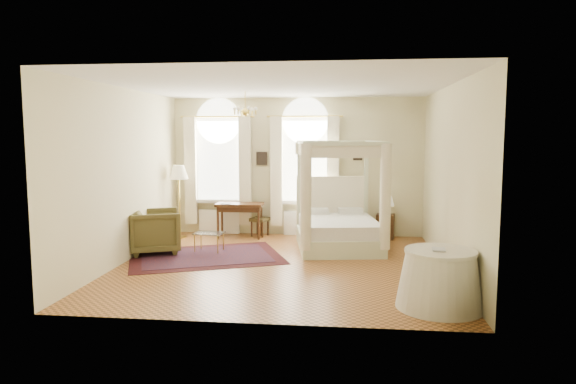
% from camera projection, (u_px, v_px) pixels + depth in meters
% --- Properties ---
extents(ground, '(6.00, 6.00, 0.00)m').
position_uv_depth(ground, '(282.00, 265.00, 9.56)').
color(ground, '#A96631').
rests_on(ground, ground).
extents(room_walls, '(6.00, 6.00, 6.00)m').
position_uv_depth(room_walls, '(282.00, 159.00, 9.34)').
color(room_walls, beige).
rests_on(room_walls, ground).
extents(window_left, '(1.62, 0.27, 3.29)m').
position_uv_depth(window_left, '(219.00, 173.00, 12.44)').
color(window_left, silver).
rests_on(window_left, room_walls).
extents(window_right, '(1.62, 0.27, 3.29)m').
position_uv_depth(window_right, '(305.00, 174.00, 12.21)').
color(window_right, silver).
rests_on(window_right, room_walls).
extents(chandelier, '(0.51, 0.45, 0.50)m').
position_uv_depth(chandelier, '(245.00, 111.00, 10.52)').
color(chandelier, gold).
rests_on(chandelier, room_walls).
extents(wall_pictures, '(2.54, 0.03, 0.39)m').
position_uv_depth(wall_pictures, '(300.00, 157.00, 12.28)').
color(wall_pictures, black).
rests_on(wall_pictures, room_walls).
extents(canopy_bed, '(2.03, 2.35, 2.29)m').
position_uv_depth(canopy_bed, '(338.00, 224.00, 10.91)').
color(canopy_bed, beige).
rests_on(canopy_bed, ground).
extents(nightstand, '(0.46, 0.43, 0.58)m').
position_uv_depth(nightstand, '(385.00, 226.00, 11.97)').
color(nightstand, '#3E2110').
rests_on(nightstand, ground).
extents(nightstand_lamp, '(0.29, 0.29, 0.42)m').
position_uv_depth(nightstand_lamp, '(388.00, 202.00, 11.94)').
color(nightstand_lamp, gold).
rests_on(nightstand_lamp, nightstand).
extents(writing_desk, '(1.10, 0.59, 0.82)m').
position_uv_depth(writing_desk, '(240.00, 208.00, 12.08)').
color(writing_desk, '#3E2110').
rests_on(writing_desk, ground).
extents(laptop, '(0.40, 0.34, 0.03)m').
position_uv_depth(laptop, '(227.00, 203.00, 11.96)').
color(laptop, black).
rests_on(laptop, writing_desk).
extents(stool, '(0.49, 0.49, 0.44)m').
position_uv_depth(stool, '(260.00, 221.00, 12.28)').
color(stool, '#40381B').
rests_on(stool, ground).
extents(armchair, '(1.28, 1.27, 0.90)m').
position_uv_depth(armchair, '(155.00, 231.00, 10.51)').
color(armchair, '#4B4420').
rests_on(armchair, ground).
extents(coffee_table, '(0.63, 0.48, 0.40)m').
position_uv_depth(coffee_table, '(209.00, 235.00, 10.63)').
color(coffee_table, white).
rests_on(coffee_table, ground).
extents(floor_lamp, '(0.44, 0.44, 1.71)m').
position_uv_depth(floor_lamp, '(179.00, 176.00, 11.95)').
color(floor_lamp, gold).
rests_on(floor_lamp, ground).
extents(oriental_rug, '(3.50, 3.05, 0.01)m').
position_uv_depth(oriental_rug, '(206.00, 256.00, 10.22)').
color(oriental_rug, '#3B0E10').
rests_on(oriental_rug, ground).
extents(side_table, '(1.21, 1.21, 0.82)m').
position_uv_depth(side_table, '(440.00, 279.00, 7.17)').
color(side_table, beige).
rests_on(side_table, ground).
extents(book, '(0.21, 0.26, 0.02)m').
position_uv_depth(book, '(432.00, 249.00, 7.11)').
color(book, black).
rests_on(book, side_table).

